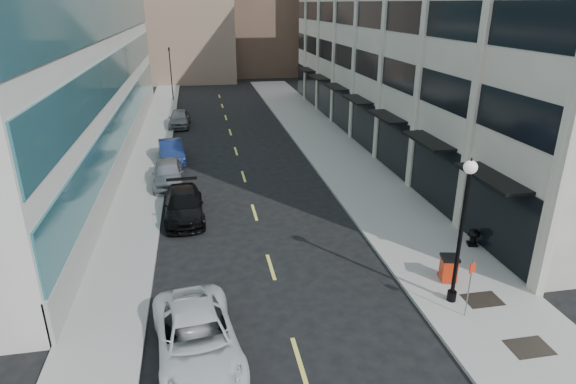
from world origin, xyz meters
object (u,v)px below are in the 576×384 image
object	(u,v)px
car_silver_sedan	(168,173)
sign_post	(470,280)
car_black_pickup	(184,205)
car_blue_sedan	(171,151)
trash_bin	(449,267)
car_grey_sedan	(179,118)
urn_planter	(473,236)
lamppost	(463,220)
car_white_van	(197,339)
traffic_signal	(169,51)

from	to	relation	value
car_silver_sedan	sign_post	bearing A→B (deg)	-57.24
car_black_pickup	car_blue_sedan	size ratio (longest dim) A/B	1.10
trash_bin	car_grey_sedan	bearing A→B (deg)	124.05
trash_bin	urn_planter	size ratio (longest dim) A/B	1.36
car_blue_sedan	trash_bin	distance (m)	22.27
sign_post	urn_planter	distance (m)	6.02
car_grey_sedan	lamppost	world-z (taller)	lamppost
car_white_van	urn_planter	distance (m)	13.85
car_blue_sedan	car_grey_sedan	world-z (taller)	car_grey_sedan
traffic_signal	car_silver_sedan	size ratio (longest dim) A/B	1.48
trash_bin	urn_planter	world-z (taller)	trash_bin
car_silver_sedan	lamppost	world-z (taller)	lamppost
urn_planter	car_white_van	bearing A→B (deg)	-157.53
sign_post	urn_planter	world-z (taller)	sign_post
traffic_signal	car_black_pickup	distance (m)	34.41
lamppost	traffic_signal	bearing A→B (deg)	105.13
lamppost	sign_post	bearing A→B (deg)	-90.00
car_white_van	urn_planter	world-z (taller)	car_white_van
car_silver_sedan	sign_post	xyz separation A→B (m)	(11.20, -16.26, 0.86)
car_grey_sedan	urn_planter	size ratio (longest dim) A/B	5.59
car_grey_sedan	urn_planter	world-z (taller)	car_grey_sedan
traffic_signal	lamppost	distance (m)	45.63
car_grey_sedan	lamppost	xyz separation A→B (m)	(10.86, -31.00, 2.75)
urn_planter	sign_post	bearing A→B (deg)	-122.64
trash_bin	sign_post	size ratio (longest dim) A/B	0.47
traffic_signal	car_blue_sedan	distance (m)	24.24
car_white_van	car_grey_sedan	distance (m)	32.33
car_white_van	car_black_pickup	world-z (taller)	car_white_van
traffic_signal	car_blue_sedan	world-z (taller)	traffic_signal
trash_bin	car_blue_sedan	bearing A→B (deg)	134.84
traffic_signal	car_grey_sedan	world-z (taller)	traffic_signal
car_blue_sedan	car_white_van	bearing A→B (deg)	-92.61
car_black_pickup	car_grey_sedan	world-z (taller)	car_grey_sedan
car_black_pickup	sign_post	distance (m)	15.02
car_white_van	trash_bin	distance (m)	10.49
car_white_van	trash_bin	size ratio (longest dim) A/B	4.99
car_blue_sedan	sign_post	world-z (taller)	sign_post
traffic_signal	urn_planter	distance (m)	43.07
traffic_signal	car_white_van	size ratio (longest dim) A/B	1.26
traffic_signal	car_white_van	xyz separation A→B (m)	(2.30, -45.31, -4.95)
car_grey_sedan	urn_planter	bearing A→B (deg)	-59.71
traffic_signal	trash_bin	xyz separation A→B (m)	(12.44, -42.65, -4.97)
car_black_pickup	car_grey_sedan	size ratio (longest dim) A/B	1.11
car_blue_sedan	lamppost	world-z (taller)	lamppost
car_white_van	urn_planter	size ratio (longest dim) A/B	6.77
car_silver_sedan	trash_bin	world-z (taller)	car_silver_sedan
car_blue_sedan	car_black_pickup	bearing A→B (deg)	-91.20
car_white_van	car_grey_sedan	world-z (taller)	car_grey_sedan
traffic_signal	car_blue_sedan	xyz separation A→B (m)	(0.70, -23.72, -4.96)
sign_post	urn_planter	bearing A→B (deg)	36.99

